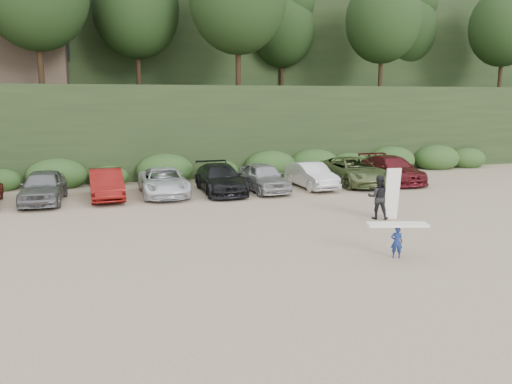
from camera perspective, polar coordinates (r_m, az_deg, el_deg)
name	(u,v)px	position (r m, az deg, el deg)	size (l,w,h in m)	color
ground	(279,241)	(18.59, 2.60, -5.61)	(120.00, 120.00, 0.00)	tan
hillside_backdrop	(154,37)	(53.32, -11.62, 17.01)	(90.00, 41.50, 28.00)	black
parked_cars	(166,182)	(27.31, -10.21, 1.19)	(33.85, 5.91, 1.65)	#BABAC0
child_surfer	(397,234)	(17.11, 15.83, -4.68)	(2.03, 1.09, 1.17)	navy
adult_surfer	(380,197)	(22.33, 13.95, -0.55)	(1.41, 1.08, 2.26)	black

